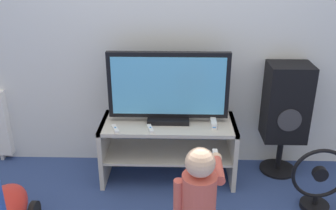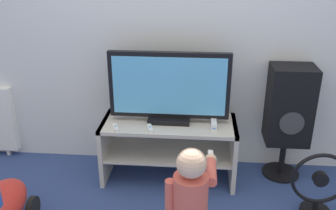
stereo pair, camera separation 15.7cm
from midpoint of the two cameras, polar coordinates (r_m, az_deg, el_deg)
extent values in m
plane|color=navy|center=(3.16, -1.53, -13.08)|extent=(16.00, 16.00, 0.00)
cube|color=silver|center=(3.15, -1.26, 12.74)|extent=(10.00, 0.06, 2.60)
cube|color=beige|center=(3.10, -1.40, -2.86)|extent=(1.11, 0.47, 0.03)
cube|color=beige|center=(3.23, -1.36, -7.24)|extent=(1.07, 0.43, 0.02)
cube|color=beige|center=(3.28, -10.87, -6.59)|extent=(0.04, 0.47, 0.53)
cube|color=beige|center=(3.23, 8.30, -6.90)|extent=(0.04, 0.47, 0.53)
cube|color=black|center=(3.10, -1.39, -2.09)|extent=(0.34, 0.20, 0.04)
cube|color=black|center=(2.99, -1.44, 3.01)|extent=(0.97, 0.05, 0.55)
cube|color=#59B2EA|center=(2.96, -1.47, 2.83)|extent=(0.90, 0.01, 0.48)
cube|color=white|center=(3.03, 5.47, -2.77)|extent=(0.05, 0.16, 0.05)
cube|color=#3F8CE5|center=(2.96, 5.57, -3.44)|extent=(0.03, 0.00, 0.01)
cube|color=white|center=(2.99, -9.53, -3.62)|extent=(0.08, 0.13, 0.02)
cylinder|color=#337FD8|center=(2.99, -9.54, -3.40)|extent=(0.01, 0.01, 0.00)
cube|color=white|center=(2.96, -4.22, -3.66)|extent=(0.07, 0.13, 0.02)
cylinder|color=#337FD8|center=(2.95, -4.23, -3.43)|extent=(0.01, 0.01, 0.00)
cylinder|color=#D1594C|center=(2.29, 2.71, -13.89)|extent=(0.21, 0.21, 0.30)
sphere|color=beige|center=(2.15, 2.83, -8.78)|extent=(0.18, 0.18, 0.18)
cylinder|color=#D1594C|center=(2.30, -0.39, -14.11)|extent=(0.06, 0.06, 0.26)
cylinder|color=#D1594C|center=(2.33, 5.70, -9.73)|extent=(0.06, 0.26, 0.06)
sphere|color=beige|center=(2.44, 5.51, -8.10)|extent=(0.08, 0.08, 0.08)
cube|color=white|center=(2.48, 5.45, -7.62)|extent=(0.03, 0.13, 0.02)
cylinder|color=black|center=(3.54, 15.11, -9.40)|extent=(0.32, 0.32, 0.02)
cylinder|color=black|center=(3.46, 15.37, -7.20)|extent=(0.05, 0.05, 0.33)
cube|color=black|center=(3.25, 16.28, 0.40)|extent=(0.35, 0.29, 0.66)
cylinder|color=#38383D|center=(3.16, 16.70, -2.28)|extent=(0.19, 0.01, 0.19)
cylinder|color=black|center=(3.16, 20.04, -14.20)|extent=(0.22, 0.22, 0.04)
cylinder|color=black|center=(3.13, 20.17, -13.40)|extent=(0.04, 0.04, 0.07)
torus|color=black|center=(3.01, 20.78, -9.81)|extent=(0.42, 0.03, 0.42)
cylinder|color=black|center=(3.01, 20.78, -9.81)|extent=(0.11, 0.05, 0.11)
cube|color=silver|center=(3.94, -24.91, -7.08)|extent=(0.03, 0.05, 0.06)
camera|label=1|loc=(0.08, -91.53, -0.65)|focal=40.00mm
camera|label=2|loc=(0.08, 88.47, 0.65)|focal=40.00mm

